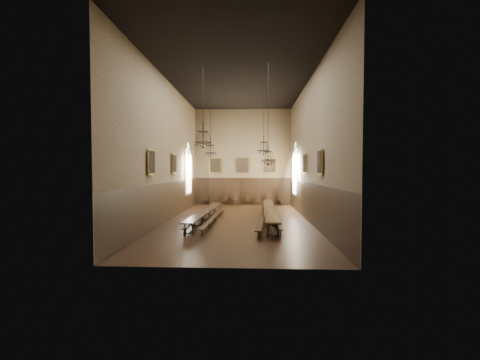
# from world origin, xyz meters

# --- Properties ---
(floor) EXTENTS (9.00, 18.00, 0.02)m
(floor) POSITION_xyz_m (0.00, 0.00, -0.01)
(floor) COLOR black
(floor) RESTS_ON ground
(ceiling) EXTENTS (9.00, 18.00, 0.02)m
(ceiling) POSITION_xyz_m (0.00, 0.00, 9.01)
(ceiling) COLOR black
(ceiling) RESTS_ON ground
(wall_back) EXTENTS (9.00, 0.02, 9.00)m
(wall_back) POSITION_xyz_m (0.00, 9.01, 4.50)
(wall_back) COLOR olive
(wall_back) RESTS_ON ground
(wall_front) EXTENTS (9.00, 0.02, 9.00)m
(wall_front) POSITION_xyz_m (0.00, -9.01, 4.50)
(wall_front) COLOR olive
(wall_front) RESTS_ON ground
(wall_left) EXTENTS (0.02, 18.00, 9.00)m
(wall_left) POSITION_xyz_m (-4.51, 0.00, 4.50)
(wall_left) COLOR olive
(wall_left) RESTS_ON ground
(wall_right) EXTENTS (0.02, 18.00, 9.00)m
(wall_right) POSITION_xyz_m (4.51, 0.00, 4.50)
(wall_right) COLOR olive
(wall_right) RESTS_ON ground
(wainscot_panelling) EXTENTS (9.00, 18.00, 2.50)m
(wainscot_panelling) POSITION_xyz_m (0.00, 0.00, 1.25)
(wainscot_panelling) COLOR black
(wainscot_panelling) RESTS_ON floor
(table_left) EXTENTS (1.17, 9.05, 0.70)m
(table_left) POSITION_xyz_m (-2.04, -0.13, 0.35)
(table_left) COLOR black
(table_left) RESTS_ON floor
(table_right) EXTENTS (0.96, 10.63, 0.83)m
(table_right) POSITION_xyz_m (2.02, 0.21, 0.41)
(table_right) COLOR black
(table_right) RESTS_ON floor
(bench_left_outer) EXTENTS (0.60, 9.79, 0.44)m
(bench_left_outer) POSITION_xyz_m (-2.55, 0.19, 0.28)
(bench_left_outer) COLOR black
(bench_left_outer) RESTS_ON floor
(bench_left_inner) EXTENTS (0.50, 9.06, 0.41)m
(bench_left_inner) POSITION_xyz_m (-1.48, -0.20, 0.26)
(bench_left_inner) COLOR black
(bench_left_inner) RESTS_ON floor
(bench_right_inner) EXTENTS (1.04, 10.45, 0.47)m
(bench_right_inner) POSITION_xyz_m (1.55, -0.04, 0.30)
(bench_right_inner) COLOR black
(bench_right_inner) RESTS_ON floor
(bench_right_outer) EXTENTS (0.70, 9.03, 0.41)m
(bench_right_outer) POSITION_xyz_m (2.53, -0.04, 0.26)
(bench_right_outer) COLOR black
(bench_right_outer) RESTS_ON floor
(chair_0) EXTENTS (0.41, 0.41, 0.87)m
(chair_0) POSITION_xyz_m (-3.48, 8.52, 0.26)
(chair_0) COLOR black
(chair_0) RESTS_ON floor
(chair_1) EXTENTS (0.52, 0.52, 0.98)m
(chair_1) POSITION_xyz_m (-2.57, 8.48, 0.30)
(chair_1) COLOR black
(chair_1) RESTS_ON floor
(chair_2) EXTENTS (0.49, 0.49, 0.89)m
(chair_2) POSITION_xyz_m (-1.60, 8.59, 0.27)
(chair_2) COLOR black
(chair_2) RESTS_ON floor
(chair_3) EXTENTS (0.49, 0.49, 1.02)m
(chair_3) POSITION_xyz_m (-0.58, 8.50, 0.31)
(chair_3) COLOR black
(chair_3) RESTS_ON floor
(chair_4) EXTENTS (0.47, 0.47, 0.94)m
(chair_4) POSITION_xyz_m (0.52, 8.59, 0.28)
(chair_4) COLOR black
(chair_4) RESTS_ON floor
(chair_5) EXTENTS (0.45, 0.45, 0.87)m
(chair_5) POSITION_xyz_m (1.40, 8.51, 0.26)
(chair_5) COLOR black
(chair_5) RESTS_ON floor
(chair_6) EXTENTS (0.53, 0.53, 1.02)m
(chair_6) POSITION_xyz_m (2.45, 8.50, 0.31)
(chair_6) COLOR black
(chair_6) RESTS_ON floor
(chair_7) EXTENTS (0.51, 0.51, 1.03)m
(chair_7) POSITION_xyz_m (3.40, 8.53, 0.31)
(chair_7) COLOR black
(chair_7) RESTS_ON floor
(chandelier_back_left) EXTENTS (0.88, 0.88, 4.63)m
(chandelier_back_left) POSITION_xyz_m (-2.13, 2.57, 4.82)
(chandelier_back_left) COLOR black
(chandelier_back_left) RESTS_ON ceiling
(chandelier_back_right) EXTENTS (0.92, 0.92, 4.51)m
(chandelier_back_right) POSITION_xyz_m (1.71, 2.07, 4.93)
(chandelier_back_right) COLOR black
(chandelier_back_right) RESTS_ON ceiling
(chandelier_front_left) EXTENTS (0.94, 0.94, 4.35)m
(chandelier_front_left) POSITION_xyz_m (-1.82, -2.40, 5.08)
(chandelier_front_left) COLOR black
(chandelier_front_left) RESTS_ON ceiling
(chandelier_front_right) EXTENTS (0.75, 0.75, 5.35)m
(chandelier_front_right) POSITION_xyz_m (1.75, -2.94, 4.21)
(chandelier_front_right) COLOR black
(chandelier_front_right) RESTS_ON ceiling
(portrait_back_0) EXTENTS (1.10, 0.12, 1.40)m
(portrait_back_0) POSITION_xyz_m (-2.60, 8.88, 3.70)
(portrait_back_0) COLOR #AF872A
(portrait_back_0) RESTS_ON wall_back
(portrait_back_1) EXTENTS (1.10, 0.12, 1.40)m
(portrait_back_1) POSITION_xyz_m (0.00, 8.88, 3.70)
(portrait_back_1) COLOR #AF872A
(portrait_back_1) RESTS_ON wall_back
(portrait_back_2) EXTENTS (1.10, 0.12, 1.40)m
(portrait_back_2) POSITION_xyz_m (2.60, 8.88, 3.70)
(portrait_back_2) COLOR #AF872A
(portrait_back_2) RESTS_ON wall_back
(portrait_left_0) EXTENTS (0.12, 1.00, 1.30)m
(portrait_left_0) POSITION_xyz_m (-4.38, 1.00, 3.70)
(portrait_left_0) COLOR #AF872A
(portrait_left_0) RESTS_ON wall_left
(portrait_left_1) EXTENTS (0.12, 1.00, 1.30)m
(portrait_left_1) POSITION_xyz_m (-4.38, -3.50, 3.70)
(portrait_left_1) COLOR #AF872A
(portrait_left_1) RESTS_ON wall_left
(portrait_right_0) EXTENTS (0.12, 1.00, 1.30)m
(portrait_right_0) POSITION_xyz_m (4.38, 1.00, 3.70)
(portrait_right_0) COLOR #AF872A
(portrait_right_0) RESTS_ON wall_right
(portrait_right_1) EXTENTS (0.12, 1.00, 1.30)m
(portrait_right_1) POSITION_xyz_m (4.38, -3.50, 3.70)
(portrait_right_1) COLOR #AF872A
(portrait_right_1) RESTS_ON wall_right
(window_right) EXTENTS (0.20, 2.20, 4.60)m
(window_right) POSITION_xyz_m (4.43, 5.50, 3.40)
(window_right) COLOR white
(window_right) RESTS_ON wall_right
(window_left) EXTENTS (0.20, 2.20, 4.60)m
(window_left) POSITION_xyz_m (-4.43, 5.50, 3.40)
(window_left) COLOR white
(window_left) RESTS_ON wall_left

